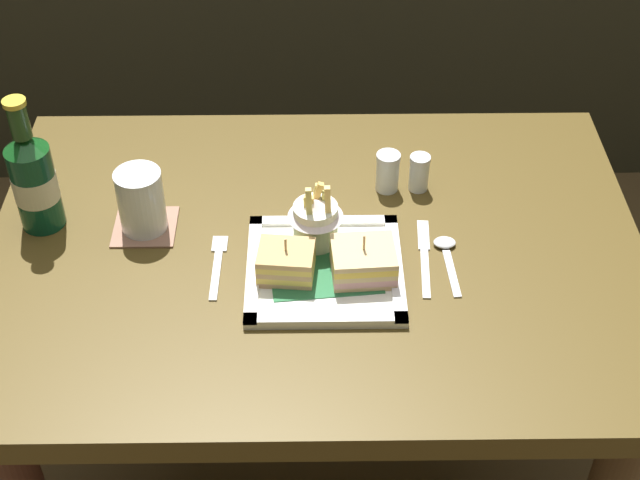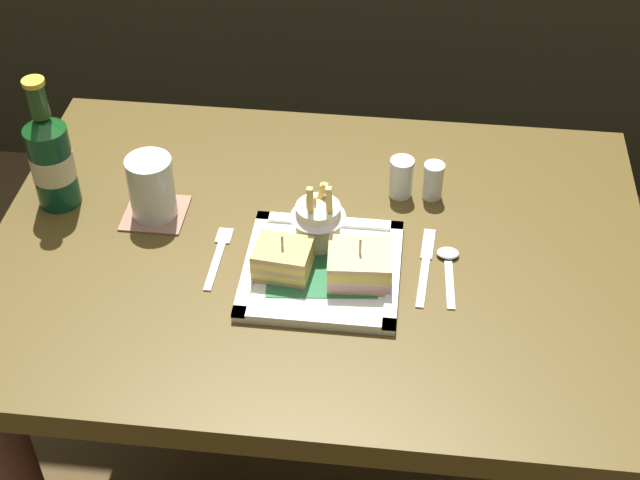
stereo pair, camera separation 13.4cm
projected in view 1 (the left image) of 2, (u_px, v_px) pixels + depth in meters
The scene contains 13 objects.
dining_table at pixel (316, 309), 1.55m from camera, with size 1.04×0.75×0.75m.
square_plate at pixel (325, 270), 1.41m from camera, with size 0.24×0.24×0.02m.
sandwich_half_left at pixel (286, 262), 1.38m from camera, with size 0.09×0.08×0.07m.
sandwich_half_right at pixel (363, 262), 1.38m from camera, with size 0.10×0.09×0.08m.
fries_cup at pixel (317, 216), 1.42m from camera, with size 0.09×0.09×0.12m.
beer_bottle at pixel (34, 179), 1.44m from camera, with size 0.07×0.07×0.23m.
drink_coaster at pixel (145, 227), 1.49m from camera, with size 0.10×0.10×0.00m, color #926751.
water_glass at pixel (142, 204), 1.46m from camera, with size 0.07×0.07×0.11m.
fork at pixel (217, 263), 1.43m from camera, with size 0.02×0.14×0.00m.
knife at pixel (424, 254), 1.44m from camera, with size 0.03×0.18×0.00m.
spoon at pixel (446, 250), 1.44m from camera, with size 0.04×0.14×0.01m.
salt_shaker at pixel (387, 174), 1.55m from camera, with size 0.04×0.04×0.07m.
pepper_shaker at pixel (419, 175), 1.55m from camera, with size 0.03×0.03×0.07m.
Camera 1 is at (-0.01, -1.09, 1.71)m, focal length 52.07 mm.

